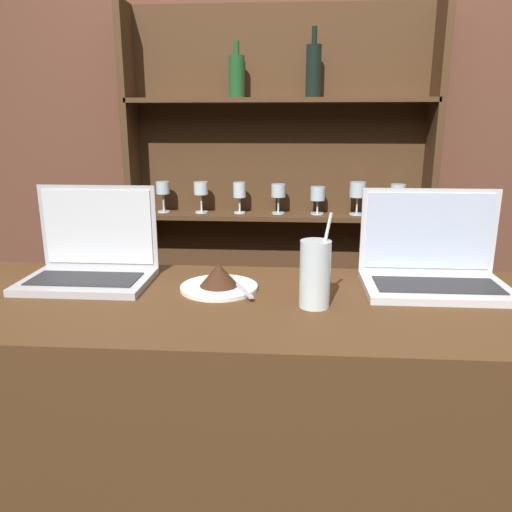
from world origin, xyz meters
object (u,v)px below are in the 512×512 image
laptop_near (91,260)px  water_glass (315,274)px  laptop_far (433,266)px  cake_plate (219,280)px

laptop_near → water_glass: (0.58, -0.15, 0.02)m
laptop_far → water_glass: size_ratio=1.62×
laptop_far → cake_plate: (-0.53, -0.06, -0.03)m
laptop_far → water_glass: (-0.30, -0.17, 0.02)m
cake_plate → water_glass: water_glass is taller
laptop_far → cake_plate: size_ratio=1.81×
laptop_near → water_glass: 0.60m
laptop_far → laptop_near: bearing=-179.2°
cake_plate → water_glass: (0.23, -0.10, 0.05)m
cake_plate → water_glass: size_ratio=0.90×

